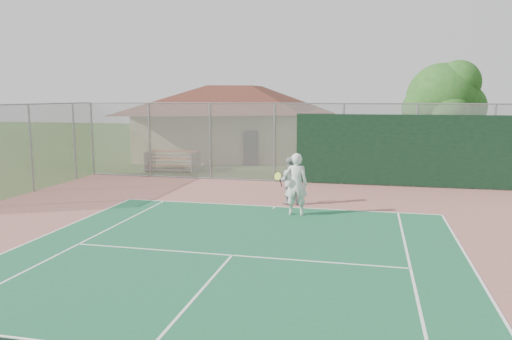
{
  "coord_description": "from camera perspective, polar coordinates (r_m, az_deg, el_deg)",
  "views": [
    {
      "loc": [
        3.15,
        -4.72,
        3.81
      ],
      "look_at": [
        -0.33,
        10.4,
        1.51
      ],
      "focal_mm": 35.0,
      "sensor_mm": 36.0,
      "label": 1
    }
  ],
  "objects": [
    {
      "name": "tree",
      "position": [
        25.09,
        20.72,
        7.38
      ],
      "size": [
        3.91,
        3.7,
        5.45
      ],
      "color": "#372014",
      "rests_on": "ground"
    },
    {
      "name": "player_grey_back",
      "position": [
        17.66,
        3.83,
        -1.26
      ],
      "size": [
        0.87,
        0.71,
        1.67
      ],
      "rotation": [
        0.0,
        0.0,
        3.24
      ],
      "color": "#9FA1A4",
      "rests_on": "ground"
    },
    {
      "name": "clubhouse",
      "position": [
        31.3,
        -2.33,
        6.37
      ],
      "size": [
        13.37,
        9.99,
        5.28
      ],
      "rotation": [
        0.0,
        0.0,
        0.16
      ],
      "color": "tan",
      "rests_on": "ground"
    },
    {
      "name": "side_fence_left",
      "position": [
        21.76,
        -24.32,
        2.26
      ],
      "size": [
        0.08,
        9.0,
        3.5
      ],
      "color": "gray",
      "rests_on": "ground"
    },
    {
      "name": "back_fence",
      "position": [
        21.83,
        10.17,
        2.68
      ],
      "size": [
        20.08,
        0.11,
        3.53
      ],
      "color": "gray",
      "rests_on": "ground"
    },
    {
      "name": "bleachers",
      "position": [
        25.99,
        -9.53,
        1.06
      ],
      "size": [
        2.71,
        1.74,
        0.99
      ],
      "rotation": [
        0.0,
        0.0,
        0.07
      ],
      "color": "#A14425",
      "rests_on": "ground"
    },
    {
      "name": "player_white_front",
      "position": [
        16.0,
        4.58,
        -1.68
      ],
      "size": [
        1.11,
        0.72,
        2.0
      ],
      "rotation": [
        0.0,
        0.0,
        3.21
      ],
      "color": "silver",
      "rests_on": "ground"
    }
  ]
}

